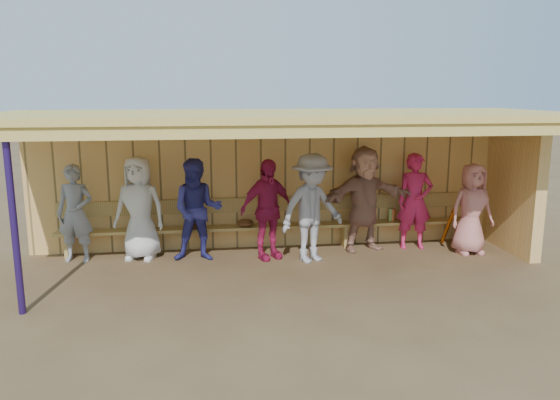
{
  "coord_description": "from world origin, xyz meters",
  "views": [
    {
      "loc": [
        -1.2,
        -8.41,
        2.82
      ],
      "look_at": [
        0.0,
        0.35,
        1.05
      ],
      "focal_mm": 35.0,
      "sensor_mm": 36.0,
      "label": 1
    }
  ],
  "objects_px": {
    "player_d": "(267,209)",
    "bench": "(274,220)",
    "player_f": "(364,199)",
    "player_h": "(472,209)",
    "player_g": "(415,201)",
    "player_e": "(312,208)",
    "player_a": "(75,213)",
    "player_c": "(197,210)",
    "player_b": "(139,208)"
  },
  "relations": [
    {
      "from": "player_f",
      "to": "player_g",
      "type": "height_order",
      "value": "player_f"
    },
    {
      "from": "player_e",
      "to": "bench",
      "type": "bearing_deg",
      "value": 97.92
    },
    {
      "from": "player_b",
      "to": "player_d",
      "type": "distance_m",
      "value": 2.16
    },
    {
      "from": "player_f",
      "to": "bench",
      "type": "distance_m",
      "value": 1.66
    },
    {
      "from": "player_g",
      "to": "player_e",
      "type": "bearing_deg",
      "value": -157.74
    },
    {
      "from": "player_a",
      "to": "player_f",
      "type": "height_order",
      "value": "player_f"
    },
    {
      "from": "player_b",
      "to": "player_a",
      "type": "bearing_deg",
      "value": -165.0
    },
    {
      "from": "player_a",
      "to": "player_d",
      "type": "bearing_deg",
      "value": 3.57
    },
    {
      "from": "player_e",
      "to": "player_f",
      "type": "xyz_separation_m",
      "value": [
        1.05,
        0.53,
        0.03
      ]
    },
    {
      "from": "player_a",
      "to": "bench",
      "type": "distance_m",
      "value": 3.4
    },
    {
      "from": "player_b",
      "to": "player_e",
      "type": "xyz_separation_m",
      "value": [
        2.85,
        -0.53,
        0.03
      ]
    },
    {
      "from": "player_d",
      "to": "player_e",
      "type": "distance_m",
      "value": 0.76
    },
    {
      "from": "player_b",
      "to": "player_h",
      "type": "height_order",
      "value": "player_b"
    },
    {
      "from": "player_d",
      "to": "player_h",
      "type": "relative_size",
      "value": 1.07
    },
    {
      "from": "player_d",
      "to": "player_f",
      "type": "bearing_deg",
      "value": -15.95
    },
    {
      "from": "player_d",
      "to": "player_c",
      "type": "bearing_deg",
      "value": 151.98
    },
    {
      "from": "player_c",
      "to": "player_f",
      "type": "bearing_deg",
      "value": 7.95
    },
    {
      "from": "player_c",
      "to": "player_h",
      "type": "height_order",
      "value": "player_c"
    },
    {
      "from": "player_f",
      "to": "player_c",
      "type": "bearing_deg",
      "value": 169.76
    },
    {
      "from": "player_f",
      "to": "bench",
      "type": "xyz_separation_m",
      "value": [
        -1.58,
        0.31,
        -0.41
      ]
    },
    {
      "from": "player_c",
      "to": "player_g",
      "type": "relative_size",
      "value": 1.0
    },
    {
      "from": "player_a",
      "to": "player_h",
      "type": "relative_size",
      "value": 1.03
    },
    {
      "from": "player_c",
      "to": "player_e",
      "type": "distance_m",
      "value": 1.91
    },
    {
      "from": "player_d",
      "to": "bench",
      "type": "height_order",
      "value": "player_d"
    },
    {
      "from": "player_c",
      "to": "player_b",
      "type": "bearing_deg",
      "value": 171.56
    },
    {
      "from": "player_f",
      "to": "player_h",
      "type": "distance_m",
      "value": 1.86
    },
    {
      "from": "player_g",
      "to": "player_d",
      "type": "bearing_deg",
      "value": -166.84
    },
    {
      "from": "player_b",
      "to": "player_e",
      "type": "height_order",
      "value": "player_e"
    },
    {
      "from": "player_g",
      "to": "player_f",
      "type": "bearing_deg",
      "value": -172.65
    },
    {
      "from": "player_f",
      "to": "player_g",
      "type": "relative_size",
      "value": 1.08
    },
    {
      "from": "player_f",
      "to": "player_h",
      "type": "bearing_deg",
      "value": -28.99
    },
    {
      "from": "player_a",
      "to": "player_h",
      "type": "height_order",
      "value": "player_a"
    },
    {
      "from": "player_a",
      "to": "player_g",
      "type": "height_order",
      "value": "player_g"
    },
    {
      "from": "player_a",
      "to": "player_g",
      "type": "bearing_deg",
      "value": 8.53
    },
    {
      "from": "player_c",
      "to": "player_d",
      "type": "xyz_separation_m",
      "value": [
        1.17,
        -0.07,
        -0.01
      ]
    },
    {
      "from": "player_f",
      "to": "bench",
      "type": "relative_size",
      "value": 0.25
    },
    {
      "from": "player_a",
      "to": "player_c",
      "type": "xyz_separation_m",
      "value": [
        2.01,
        -0.21,
        0.04
      ]
    },
    {
      "from": "player_b",
      "to": "player_d",
      "type": "height_order",
      "value": "player_b"
    },
    {
      "from": "player_a",
      "to": "player_e",
      "type": "distance_m",
      "value": 3.94
    },
    {
      "from": "player_e",
      "to": "player_f",
      "type": "relative_size",
      "value": 0.97
    },
    {
      "from": "player_a",
      "to": "player_e",
      "type": "height_order",
      "value": "player_e"
    },
    {
      "from": "player_f",
      "to": "player_g",
      "type": "bearing_deg",
      "value": -14.35
    },
    {
      "from": "player_h",
      "to": "bench",
      "type": "xyz_separation_m",
      "value": [
        -3.38,
        0.78,
        -0.27
      ]
    },
    {
      "from": "player_a",
      "to": "player_c",
      "type": "relative_size",
      "value": 0.95
    },
    {
      "from": "player_f",
      "to": "player_h",
      "type": "height_order",
      "value": "player_f"
    },
    {
      "from": "player_e",
      "to": "player_g",
      "type": "height_order",
      "value": "player_e"
    },
    {
      "from": "player_h",
      "to": "player_g",
      "type": "bearing_deg",
      "value": 146.99
    },
    {
      "from": "player_c",
      "to": "player_f",
      "type": "distance_m",
      "value": 2.95
    },
    {
      "from": "player_f",
      "to": "player_b",
      "type": "bearing_deg",
      "value": 165.65
    },
    {
      "from": "player_a",
      "to": "player_d",
      "type": "xyz_separation_m",
      "value": [
        3.18,
        -0.28,
        0.03
      ]
    }
  ]
}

